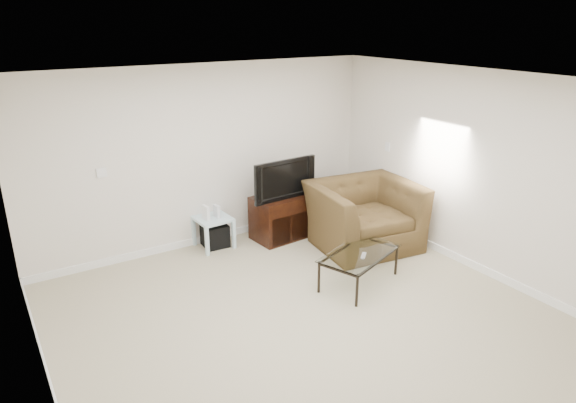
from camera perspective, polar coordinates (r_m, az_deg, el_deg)
floor at (r=5.61m, az=2.29°, el=-13.22°), size 5.00×5.00×0.00m
ceiling at (r=4.73m, az=2.71°, el=13.04°), size 5.00×5.00×0.00m
wall_back at (r=7.13m, az=-9.04°, el=4.93°), size 5.00×0.02×2.50m
wall_left at (r=4.26m, az=-26.67°, el=-7.58°), size 0.02×5.00×2.50m
wall_right at (r=6.71m, az=20.36°, el=2.96°), size 0.02×5.00×2.50m
plate_back at (r=6.72m, az=-19.99°, el=3.03°), size 0.12×0.02×0.12m
plate_right_switch at (r=7.73m, az=11.00°, el=5.98°), size 0.02×0.09×0.13m
plate_right_outlet at (r=7.81m, az=12.03°, el=-1.28°), size 0.02×0.08×0.12m
tv_stand at (r=7.43m, az=-0.89°, el=-1.77°), size 0.81×0.60×0.64m
dvd_player at (r=7.33m, az=-0.70°, el=-0.32°), size 0.42×0.31×0.05m
television at (r=7.21m, az=-0.77°, el=2.63°), size 0.93×0.24×0.57m
side_table at (r=7.26m, az=-8.27°, el=-3.38°), size 0.48×0.48×0.44m
subwoofer at (r=7.31m, az=-8.12°, el=-3.75°), size 0.34×0.34×0.33m
game_console at (r=7.08m, az=-9.12°, el=-1.24°), size 0.06×0.15×0.20m
game_case at (r=7.15m, az=-7.93°, el=-1.08°), size 0.05×0.13×0.17m
recliner at (r=7.16m, az=8.52°, el=-0.38°), size 1.50×1.08×1.21m
coffee_table at (r=6.30m, az=7.89°, el=-7.33°), size 1.17×0.90×0.40m
remote at (r=6.12m, az=8.39°, el=-5.97°), size 0.15×0.14×0.02m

